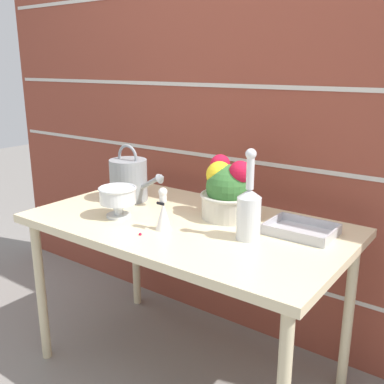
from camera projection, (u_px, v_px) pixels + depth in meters
name	position (u px, v px, depth m)	size (l,w,h in m)	color
ground_plane	(187.00, 370.00, 2.10)	(12.00, 12.00, 0.00)	gray
brick_wall	(250.00, 124.00, 2.20)	(3.60, 0.08, 2.20)	brown
patio_table	(187.00, 236.00, 1.92)	(1.35, 0.77, 0.74)	beige
watering_can	(129.00, 179.00, 2.17)	(0.33, 0.18, 0.27)	gray
crystal_pedestal_bowl	(118.00, 197.00, 1.93)	(0.17, 0.17, 0.13)	silver
flower_planter	(228.00, 191.00, 1.92)	(0.24, 0.24, 0.27)	beige
glass_decanter	(249.00, 210.00, 1.68)	(0.09, 0.09, 0.35)	silver
figurine_vase	(163.00, 213.00, 1.78)	(0.06, 0.06, 0.17)	white
wire_tray	(301.00, 231.00, 1.76)	(0.26, 0.20, 0.04)	#B7B7BC
fallen_petal	(140.00, 234.00, 1.74)	(0.01, 0.01, 0.01)	red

